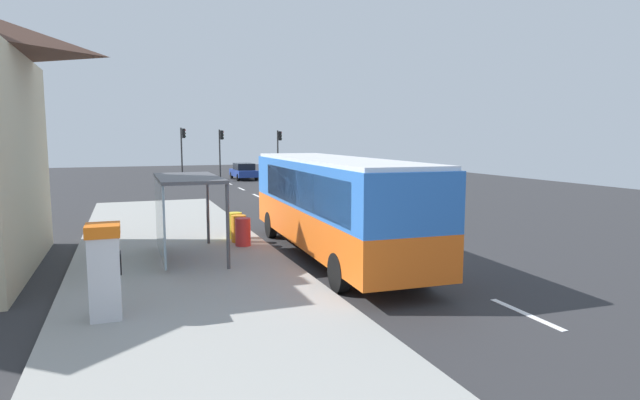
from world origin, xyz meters
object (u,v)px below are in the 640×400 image
at_px(bus, 332,201).
at_px(ticket_machine, 105,270).
at_px(sedan_near, 244,171).
at_px(recycling_bin_red, 243,232).
at_px(traffic_light_near_side, 279,147).
at_px(traffic_light_median, 221,146).
at_px(white_van, 289,176).
at_px(recycling_bin_orange, 239,229).
at_px(traffic_light_far_side, 183,146).
at_px(recycling_bin_yellow, 235,225).
at_px(bus_shelter, 178,196).

height_order(bus, ticket_machine, bus).
height_order(sedan_near, recycling_bin_red, sedan_near).
relative_size(traffic_light_near_side, traffic_light_median, 0.98).
distance_m(white_van, recycling_bin_orange, 16.23).
height_order(sedan_near, recycling_bin_orange, sedan_near).
height_order(bus, recycling_bin_red, bus).
relative_size(bus, traffic_light_far_side, 2.34).
xyz_separation_m(recycling_bin_yellow, traffic_light_median, (4.60, 29.71, 2.42)).
distance_m(bus, traffic_light_far_side, 32.30).
distance_m(white_van, recycling_bin_red, 16.87).
distance_m(recycling_bin_red, recycling_bin_yellow, 1.40).
xyz_separation_m(sedan_near, recycling_bin_red, (-6.50, -30.18, -0.14)).
bearing_deg(traffic_light_near_side, traffic_light_far_side, 174.69).
bearing_deg(bus_shelter, traffic_light_near_side, 68.73).
bearing_deg(ticket_machine, sedan_near, 73.67).
xyz_separation_m(bus, ticket_machine, (-6.63, -4.19, -0.67)).
height_order(bus, recycling_bin_orange, bus).
bearing_deg(recycling_bin_yellow, traffic_light_median, 81.19).
height_order(white_van, traffic_light_near_side, traffic_light_near_side).
bearing_deg(white_van, recycling_bin_yellow, -114.27).
relative_size(white_van, ticket_machine, 2.72).
distance_m(traffic_light_near_side, traffic_light_median, 5.35).
relative_size(sedan_near, traffic_light_far_side, 0.93).
xyz_separation_m(bus, traffic_light_far_side, (-1.39, 32.24, 1.32)).
relative_size(ticket_machine, recycling_bin_yellow, 2.04).
height_order(sedan_near, bus_shelter, bus_shelter).
distance_m(sedan_near, traffic_light_near_side, 3.96).
distance_m(recycling_bin_red, recycling_bin_orange, 0.70).
height_order(recycling_bin_red, traffic_light_near_side, traffic_light_near_side).
xyz_separation_m(recycling_bin_red, recycling_bin_yellow, (0.00, 1.40, 0.00)).
relative_size(recycling_bin_red, traffic_light_median, 0.21).
height_order(bus, bus_shelter, bus).
xyz_separation_m(bus, recycling_bin_orange, (-2.49, 2.63, -1.19)).
height_order(traffic_light_near_side, traffic_light_median, traffic_light_median).
relative_size(white_van, bus_shelter, 1.32).
relative_size(white_van, recycling_bin_red, 5.55).
xyz_separation_m(recycling_bin_yellow, traffic_light_near_side, (9.71, 28.11, 2.37)).
bearing_deg(traffic_light_near_side, ticket_machine, -111.23).
height_order(recycling_bin_orange, traffic_light_median, traffic_light_median).
bearing_deg(bus_shelter, recycling_bin_yellow, 48.42).
bearing_deg(sedan_near, white_van, -90.40).
xyz_separation_m(sedan_near, traffic_light_far_side, (-5.40, 0.14, 2.37)).
bearing_deg(recycling_bin_yellow, recycling_bin_orange, -90.00).
relative_size(ticket_machine, traffic_light_median, 0.42).
relative_size(sedan_near, bus_shelter, 1.10).
distance_m(recycling_bin_orange, bus_shelter, 3.19).
height_order(recycling_bin_red, bus_shelter, bus_shelter).
distance_m(white_van, sedan_near, 14.59).
bearing_deg(bus, traffic_light_far_side, 92.46).
bearing_deg(sedan_near, recycling_bin_orange, -102.44).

